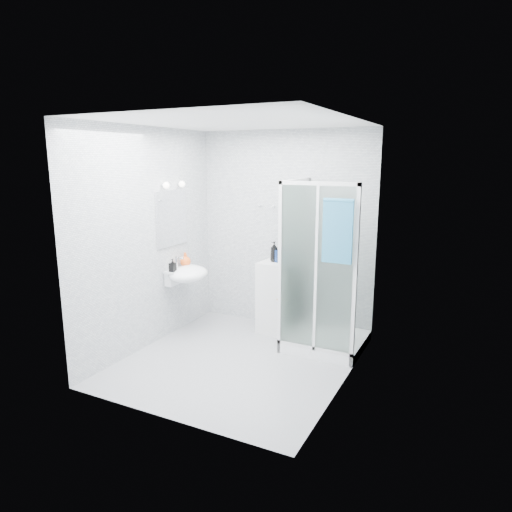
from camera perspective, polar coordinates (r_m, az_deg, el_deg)
The scene contains 12 objects.
room at distance 4.87m, azimuth -2.37°, elevation 1.01°, with size 2.40×2.60×2.60m.
shower_enclosure at distance 5.52m, azimuth 7.77°, elevation -6.95°, with size 0.90×0.95×2.00m.
wall_basin at distance 5.87m, azimuth -8.65°, elevation -2.25°, with size 0.46×0.56×0.35m.
mirror at distance 5.86m, azimuth -10.46°, elevation 4.67°, with size 0.02×0.60×0.70m, color white.
vanity_lights at distance 5.79m, azimuth -10.23°, elevation 8.77°, with size 0.10×0.40×0.08m.
wall_hooks at distance 6.05m, azimuth 1.30°, elevation 6.24°, with size 0.23×0.06×0.03m.
storage_cabinet at distance 5.95m, azimuth 2.45°, elevation -5.19°, with size 0.42×0.43×0.94m.
hand_towel at distance 4.79m, azimuth 10.17°, elevation 3.26°, with size 0.32×0.05×0.68m.
shampoo_bottle_a at distance 5.83m, azimuth 2.29°, elevation 0.56°, with size 0.10×0.10×0.26m, color black.
shampoo_bottle_b at distance 5.79m, azimuth 3.10°, elevation 0.36°, with size 0.11×0.11×0.24m, color navy.
soap_dispenser_orange at distance 6.00m, azimuth -8.82°, elevation -0.41°, with size 0.14×0.14×0.18m, color #FF611E.
soap_dispenser_black at distance 5.73m, azimuth -10.38°, elevation -1.16°, with size 0.07×0.07×0.16m, color black.
Camera 1 is at (2.32, -4.18, 2.24)m, focal length 32.00 mm.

